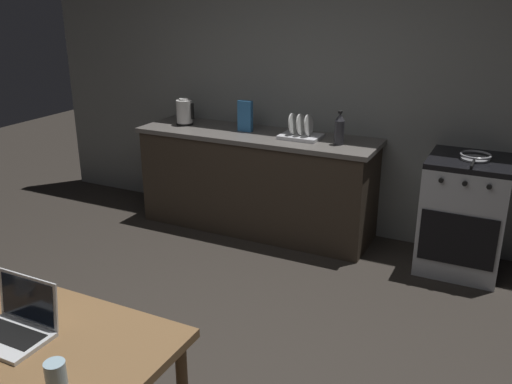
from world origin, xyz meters
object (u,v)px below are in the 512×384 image
bottle (339,129)px  drinking_glass (57,380)px  electric_kettle (185,112)px  frying_pan (475,157)px  dining_table (17,369)px  stove_oven (464,215)px  laptop (15,325)px  cereal_box (245,116)px  dish_rack (301,133)px

bottle → drinking_glass: bottle is taller
electric_kettle → bottle: 1.51m
bottle → frying_pan: (1.04, 0.02, -0.11)m
dining_table → stove_oven: bearing=66.2°
stove_oven → dining_table: stove_oven is taller
electric_kettle → dining_table: bearing=-68.6°
electric_kettle → bottle: bearing=-1.9°
drinking_glass → laptop: bearing=155.3°
electric_kettle → cereal_box: cereal_box is taller
dining_table → cereal_box: (-0.57, 3.06, 0.37)m
stove_oven → dish_rack: 1.46m
laptop → electric_kettle: bearing=123.7°
drinking_glass → dish_rack: (-0.37, 3.15, 0.13)m
stove_oven → laptop: (-1.43, -2.95, 0.34)m
electric_kettle → frying_pan: electric_kettle is taller
laptop → dish_rack: 2.96m
dining_table → electric_kettle: size_ratio=4.54×
stove_oven → frying_pan: frying_pan is taller
dining_table → laptop: size_ratio=3.48×
dining_table → laptop: laptop is taller
bottle → cereal_box: (-0.89, 0.07, 0.01)m
laptop → cereal_box: (-0.48, 2.97, 0.25)m
dining_table → dish_rack: bearing=90.6°
cereal_box → dish_rack: (0.54, -0.02, -0.09)m
frying_pan → bottle: bearing=-178.9°
frying_pan → dish_rack: (-1.39, 0.03, 0.02)m
drinking_glass → cereal_box: 3.30m
frying_pan → dining_table: bearing=-114.4°
laptop → bottle: bearing=95.2°
electric_kettle → drinking_glass: electric_kettle is taller
bottle → dish_rack: bottle is taller
dining_table → drinking_glass: 0.38m
bottle → cereal_box: 0.89m
laptop → bottle: (0.41, 2.90, 0.24)m
stove_oven → bottle: (-1.02, -0.05, 0.58)m
stove_oven → cereal_box: (-1.90, 0.02, 0.59)m
stove_oven → laptop: 3.29m
frying_pan → dish_rack: dish_rack is taller
dining_table → electric_kettle: 3.29m
dish_rack → stove_oven: bearing=-0.1°
stove_oven → dish_rack: bearing=179.9°
dining_table → laptop: 0.18m
stove_oven → frying_pan: (0.03, -0.03, 0.48)m
laptop → frying_pan: bearing=76.8°
laptop → frying_pan: laptop is taller
laptop → bottle: bottle is taller
laptop → bottle: size_ratio=1.16×
dining_table → bottle: 3.03m
bottle → frying_pan: size_ratio=0.69×
laptop → drinking_glass: 0.47m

